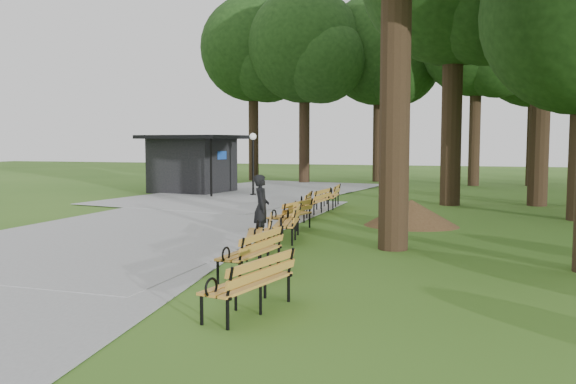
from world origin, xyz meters
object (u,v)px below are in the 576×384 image
(bench_2, at_px, (259,235))
(bench_5, at_px, (300,206))
(lamp_post, at_px, (253,150))
(bench_7, at_px, (330,196))
(bench_1, at_px, (250,253))
(bench_6, at_px, (315,201))
(dirt_mound, at_px, (411,213))
(person, at_px, (261,207))
(bench_0, at_px, (248,283))
(kiosk, at_px, (192,164))
(bench_3, at_px, (287,223))
(bench_4, at_px, (290,215))

(bench_2, bearing_deg, bench_5, 169.28)
(lamp_post, distance_m, bench_7, 6.08)
(bench_1, xyz_separation_m, bench_6, (-1.13, 9.82, 0.00))
(bench_2, distance_m, bench_6, 7.75)
(dirt_mound, relative_size, bench_2, 1.24)
(person, distance_m, bench_0, 6.62)
(bench_0, bearing_deg, bench_7, -158.82)
(kiosk, height_order, bench_2, kiosk)
(person, bearing_deg, bench_3, -98.69)
(bench_4, bearing_deg, person, 2.86)
(dirt_mound, bearing_deg, bench_5, 171.63)
(person, distance_m, bench_1, 4.20)
(bench_2, bearing_deg, kiosk, -166.82)
(bench_0, bearing_deg, bench_4, -154.48)
(bench_4, relative_size, bench_6, 1.00)
(person, bearing_deg, bench_2, 177.83)
(person, relative_size, bench_6, 0.88)
(bench_0, bearing_deg, dirt_mound, -175.13)
(dirt_mound, distance_m, bench_5, 3.62)
(person, bearing_deg, bench_6, -19.21)
(bench_7, bearing_deg, kiosk, -126.01)
(bench_5, distance_m, bench_6, 1.66)
(person, xyz_separation_m, bench_1, (1.14, -4.02, -0.40))
(bench_0, relative_size, bench_4, 1.00)
(bench_2, bearing_deg, dirt_mound, 135.23)
(bench_1, distance_m, bench_3, 4.17)
(kiosk, height_order, dirt_mound, kiosk)
(bench_2, distance_m, bench_4, 3.61)
(bench_1, height_order, bench_6, same)
(person, relative_size, dirt_mound, 0.71)
(lamp_post, bearing_deg, person, -69.39)
(bench_2, bearing_deg, bench_0, 0.05)
(bench_5, xyz_separation_m, bench_7, (0.19, 3.64, 0.00))
(lamp_post, relative_size, bench_5, 1.53)
(dirt_mound, xyz_separation_m, bench_3, (-2.85, -3.50, 0.05))
(bench_0, bearing_deg, lamp_post, -146.90)
(bench_2, bearing_deg, bench_7, 165.78)
(bench_0, relative_size, bench_7, 1.00)
(bench_1, bearing_deg, person, -156.73)
(bench_5, bearing_deg, bench_1, 0.27)
(bench_1, height_order, bench_2, same)
(person, relative_size, lamp_post, 0.58)
(person, height_order, bench_7, person)
(lamp_post, relative_size, bench_2, 1.53)
(dirt_mound, xyz_separation_m, bench_1, (-2.35, -7.64, 0.05))
(person, relative_size, bench_2, 0.88)
(bench_7, bearing_deg, bench_6, -7.26)
(dirt_mound, xyz_separation_m, bench_2, (-2.90, -5.54, 0.05))
(kiosk, xyz_separation_m, bench_3, (8.55, -12.50, -0.97))
(person, relative_size, bench_4, 0.88)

